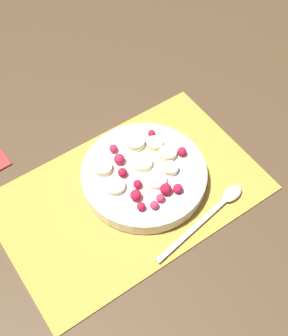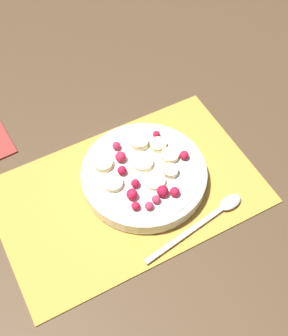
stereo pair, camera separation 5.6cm
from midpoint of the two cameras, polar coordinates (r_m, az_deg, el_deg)
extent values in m
plane|color=#4C3823|center=(0.86, -0.03, -3.16)|extent=(3.00, 3.00, 0.00)
cube|color=gold|center=(0.85, -0.03, -3.05)|extent=(0.47, 0.30, 0.01)
cylinder|color=silver|center=(0.86, 1.87, -0.97)|extent=(0.23, 0.23, 0.03)
torus|color=silver|center=(0.85, 1.88, -0.59)|extent=(0.23, 0.23, 0.01)
cylinder|color=white|center=(0.84, 1.89, -0.42)|extent=(0.21, 0.21, 0.00)
cylinder|color=beige|center=(0.85, 1.76, 0.56)|extent=(0.04, 0.04, 0.01)
cylinder|color=beige|center=(0.86, 5.03, 1.45)|extent=(0.04, 0.04, 0.01)
cylinder|color=#F4EAB7|center=(0.83, 3.28, -1.69)|extent=(0.04, 0.04, 0.01)
cylinder|color=beige|center=(0.82, -1.89, -1.96)|extent=(0.05, 0.05, 0.01)
cylinder|color=beige|center=(0.87, 1.25, 3.10)|extent=(0.03, 0.03, 0.01)
cylinder|color=beige|center=(0.85, -3.10, 0.44)|extent=(0.05, 0.05, 0.01)
cylinder|color=beige|center=(0.87, 3.57, 2.77)|extent=(0.04, 0.04, 0.01)
cylinder|color=#F4EAB7|center=(0.84, 5.15, -0.47)|extent=(0.04, 0.04, 0.01)
sphere|color=#DB3356|center=(0.80, 3.47, -3.94)|extent=(0.01, 0.01, 0.01)
sphere|color=red|center=(0.81, 5.74, -2.99)|extent=(0.02, 0.02, 0.02)
sphere|color=red|center=(0.80, 0.51, -3.31)|extent=(0.02, 0.02, 0.02)
sphere|color=red|center=(0.89, 3.33, 4.05)|extent=(0.01, 0.01, 0.01)
sphere|color=#D12347|center=(0.85, -0.99, 1.30)|extent=(0.02, 0.02, 0.02)
sphere|color=red|center=(0.86, 6.68, 1.64)|extent=(0.02, 0.02, 0.02)
sphere|color=red|center=(0.79, 0.99, -4.75)|extent=(0.02, 0.02, 0.02)
sphere|color=#B21433|center=(0.81, 4.27, -2.92)|extent=(0.02, 0.02, 0.02)
sphere|color=#B21433|center=(0.82, 0.90, -1.99)|extent=(0.02, 0.02, 0.02)
sphere|color=#DB3356|center=(0.79, 2.64, -4.73)|extent=(0.01, 0.01, 0.01)
sphere|color=#D12347|center=(0.87, -1.54, 2.64)|extent=(0.02, 0.02, 0.02)
sphere|color=#B21433|center=(0.83, -0.81, -0.40)|extent=(0.02, 0.02, 0.02)
cube|color=#B2B2B7|center=(0.81, 7.00, -8.16)|extent=(0.17, 0.04, 0.00)
ellipsoid|color=#B2B2B7|center=(0.85, 12.32, -4.18)|extent=(0.05, 0.03, 0.01)
camera|label=1|loc=(0.03, -88.09, 2.72)|focal=50.00mm
camera|label=2|loc=(0.03, 91.91, -2.72)|focal=50.00mm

